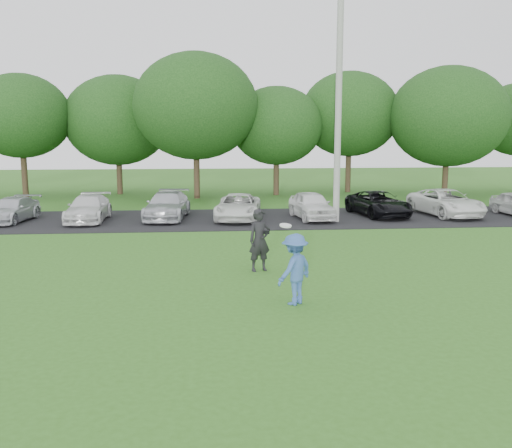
{
  "coord_description": "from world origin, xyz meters",
  "views": [
    {
      "loc": [
        -1.44,
        -12.94,
        3.97
      ],
      "look_at": [
        0.0,
        3.5,
        1.3
      ],
      "focal_mm": 40.0,
      "sensor_mm": 36.0,
      "label": 1
    }
  ],
  "objects": [
    {
      "name": "parking_lot",
      "position": [
        0.0,
        13.0,
        0.01
      ],
      "size": [
        32.0,
        6.5,
        0.03
      ],
      "primitive_type": "cube",
      "color": "black",
      "rests_on": "ground"
    },
    {
      "name": "utility_pole",
      "position": [
        4.3,
        11.74,
        5.46
      ],
      "size": [
        0.28,
        0.28,
        10.92
      ],
      "primitive_type": "cylinder",
      "color": "#9E9F9A",
      "rests_on": "ground"
    },
    {
      "name": "parked_cars",
      "position": [
        0.39,
        13.02,
        0.61
      ],
      "size": [
        28.48,
        4.93,
        1.25
      ],
      "color": "black",
      "rests_on": "parking_lot"
    },
    {
      "name": "frisbee_player",
      "position": [
        0.57,
        -0.22,
        0.83
      ],
      "size": [
        1.21,
        1.18,
        1.93
      ],
      "color": "#3C62AA",
      "rests_on": "ground"
    },
    {
      "name": "camera_bystander",
      "position": [
        0.07,
        3.05,
        0.9
      ],
      "size": [
        0.75,
        0.61,
        1.8
      ],
      "color": "black",
      "rests_on": "ground"
    },
    {
      "name": "tree_row",
      "position": [
        1.51,
        22.76,
        4.91
      ],
      "size": [
        42.39,
        9.85,
        8.64
      ],
      "color": "#38281C",
      "rests_on": "ground"
    },
    {
      "name": "ground",
      "position": [
        0.0,
        0.0,
        0.0
      ],
      "size": [
        100.0,
        100.0,
        0.0
      ],
      "primitive_type": "plane",
      "color": "#33661D",
      "rests_on": "ground"
    }
  ]
}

